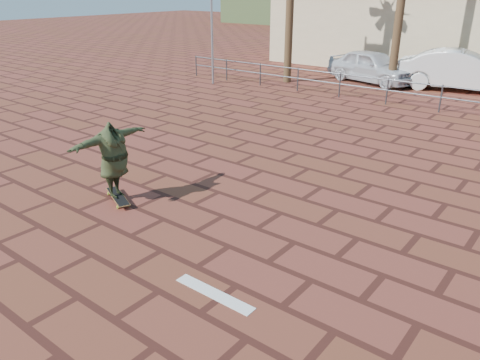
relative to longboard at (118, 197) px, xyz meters
name	(u,v)px	position (x,y,z in m)	size (l,w,h in m)	color
ground	(229,246)	(3.08, -0.01, -0.09)	(120.00, 120.00, 0.00)	brown
paint_stripe	(214,294)	(3.78, -1.21, -0.09)	(1.40, 0.22, 0.01)	white
guardrail	(442,94)	(3.08, 11.99, 0.59)	(24.06, 0.06, 1.00)	#47494F
building_west	(391,23)	(-2.92, 21.99, 2.19)	(12.60, 7.60, 4.50)	beige
longboard	(118,197)	(0.00, 0.00, 0.00)	(1.12, 0.67, 0.11)	olive
skateboarder	(114,160)	(0.00, 0.00, 0.83)	(2.00, 0.54, 1.63)	#30381E
car_silver	(372,66)	(-1.21, 15.80, 0.66)	(1.77, 4.40, 1.50)	silver
car_white	(461,70)	(2.53, 16.49, 0.77)	(1.81, 5.20, 1.71)	white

